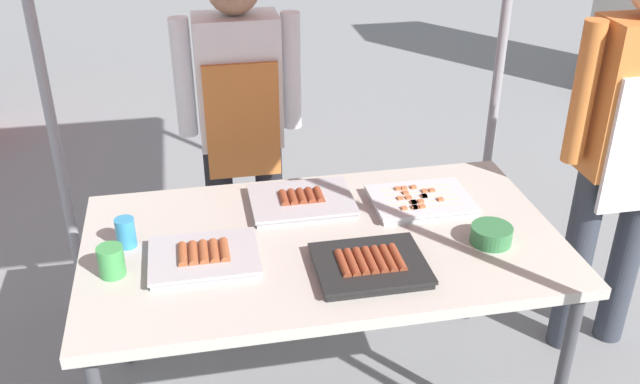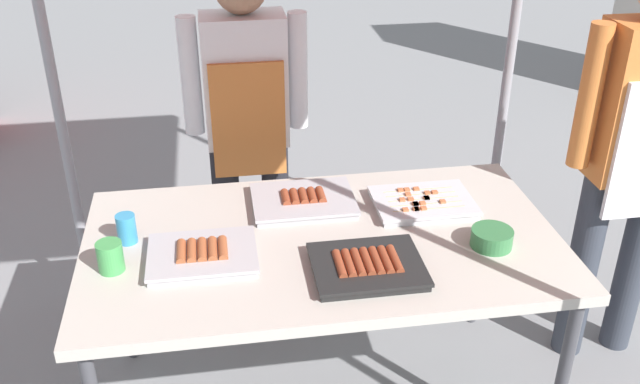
{
  "view_description": "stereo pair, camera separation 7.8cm",
  "coord_description": "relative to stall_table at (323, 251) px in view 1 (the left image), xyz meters",
  "views": [
    {
      "loc": [
        -0.4,
        -1.99,
        2.03
      ],
      "look_at": [
        0.0,
        0.05,
        0.9
      ],
      "focal_mm": 39.87,
      "sensor_mm": 36.0,
      "label": 1
    },
    {
      "loc": [
        -0.32,
        -2.0,
        2.03
      ],
      "look_at": [
        0.0,
        0.05,
        0.9
      ],
      "focal_mm": 39.87,
      "sensor_mm": 36.0,
      "label": 2
    }
  ],
  "objects": [
    {
      "name": "stall_table",
      "position": [
        0.0,
        0.0,
        0.0
      ],
      "size": [
        1.6,
        0.9,
        0.75
      ],
      "color": "#B7B2A8",
      "rests_on": "ground"
    },
    {
      "name": "tray_grilled_sausages",
      "position": [
        -0.4,
        -0.07,
        0.07
      ],
      "size": [
        0.35,
        0.27,
        0.05
      ],
      "color": "#ADADB2",
      "rests_on": "stall_table"
    },
    {
      "name": "tray_meat_skewers",
      "position": [
        0.39,
        0.15,
        0.07
      ],
      "size": [
        0.36,
        0.26,
        0.04
      ],
      "color": "silver",
      "rests_on": "stall_table"
    },
    {
      "name": "tray_pork_links",
      "position": [
        0.11,
        -0.21,
        0.07
      ],
      "size": [
        0.35,
        0.29,
        0.05
      ],
      "color": "black",
      "rests_on": "stall_table"
    },
    {
      "name": "tray_spring_rolls",
      "position": [
        -0.03,
        0.23,
        0.07
      ],
      "size": [
        0.37,
        0.28,
        0.05
      ],
      "color": "#ADADB2",
      "rests_on": "stall_table"
    },
    {
      "name": "condiment_bowl",
      "position": [
        0.54,
        -0.13,
        0.08
      ],
      "size": [
        0.14,
        0.14,
        0.06
      ],
      "primitive_type": "cylinder",
      "color": "#33723F",
      "rests_on": "stall_table"
    },
    {
      "name": "drink_cup_near_edge",
      "position": [
        -0.68,
        -0.08,
        0.1
      ],
      "size": [
        0.08,
        0.08,
        0.1
      ],
      "primitive_type": "cylinder",
      "color": "#3F994C",
      "rests_on": "stall_table"
    },
    {
      "name": "drink_cup_by_wok",
      "position": [
        -0.64,
        0.08,
        0.1
      ],
      "size": [
        0.06,
        0.06,
        0.1
      ],
      "primitive_type": "cylinder",
      "color": "#338CBF",
      "rests_on": "stall_table"
    },
    {
      "name": "vendor_woman",
      "position": [
        -0.19,
        0.79,
        0.2
      ],
      "size": [
        0.52,
        0.22,
        1.52
      ],
      "rotation": [
        0.0,
        0.0,
        3.14
      ],
      "color": "black",
      "rests_on": "ground"
    },
    {
      "name": "customer_nearby",
      "position": [
        1.19,
        0.15,
        0.27
      ],
      "size": [
        0.52,
        0.23,
        1.62
      ],
      "color": "#333842",
      "rests_on": "ground"
    }
  ]
}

